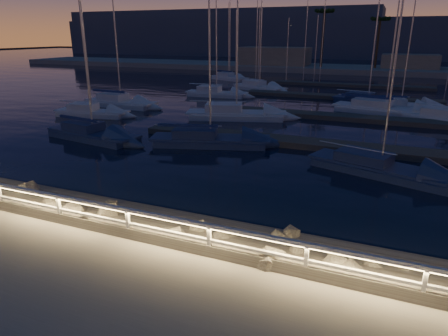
{
  "coord_description": "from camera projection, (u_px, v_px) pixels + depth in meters",
  "views": [
    {
      "loc": [
        5.65,
        -9.91,
        6.54
      ],
      "look_at": [
        -0.18,
        4.0,
        1.46
      ],
      "focal_mm": 32.0,
      "sensor_mm": 36.0,
      "label": 1
    }
  ],
  "objects": [
    {
      "name": "sailboat_l",
      "position": [
        382.0,
        109.0,
        37.59
      ],
      "size": [
        9.91,
        4.86,
        16.15
      ],
      "rotation": [
        0.0,
        0.0,
        -0.23
      ],
      "color": "silver",
      "rests_on": "ground"
    },
    {
      "name": "guard_rail",
      "position": [
        178.0,
        226.0,
        12.6
      ],
      "size": [
        44.11,
        0.12,
        1.06
      ],
      "color": "white",
      "rests_on": "ground"
    },
    {
      "name": "far_shore",
      "position": [
        363.0,
        68.0,
        77.5
      ],
      "size": [
        160.0,
        14.0,
        5.2
      ],
      "color": "gray",
      "rests_on": "ground"
    },
    {
      "name": "sailboat_i",
      "position": [
        215.0,
        93.0,
        47.77
      ],
      "size": [
        7.5,
        2.7,
        12.61
      ],
      "rotation": [
        0.0,
        0.0,
        0.06
      ],
      "color": "silver",
      "rests_on": "ground"
    },
    {
      "name": "sailboat_g",
      "position": [
        366.0,
        100.0,
        43.08
      ],
      "size": [
        7.69,
        3.88,
        12.58
      ],
      "rotation": [
        0.0,
        0.0,
        -0.24
      ],
      "color": "navy",
      "rests_on": "ground"
    },
    {
      "name": "palm_left",
      "position": [
        325.0,
        14.0,
        75.45
      ],
      "size": [
        3.0,
        3.0,
        11.2
      ],
      "color": "#4F3C25",
      "rests_on": "ground"
    },
    {
      "name": "sailboat_b",
      "position": [
        91.0,
        133.0,
        28.45
      ],
      "size": [
        7.78,
        3.38,
        12.84
      ],
      "rotation": [
        0.0,
        0.0,
        -0.16
      ],
      "color": "navy",
      "rests_on": "ground"
    },
    {
      "name": "sailboat_f",
      "position": [
        234.0,
        113.0,
        35.24
      ],
      "size": [
        9.04,
        4.98,
        14.85
      ],
      "rotation": [
        0.0,
        0.0,
        0.3
      ],
      "color": "silver",
      "rests_on": "ground"
    },
    {
      "name": "distant_hills",
      "position": [
        311.0,
        39.0,
        136.26
      ],
      "size": [
        230.0,
        37.5,
        18.0
      ],
      "color": "#3A4359",
      "rests_on": "ground"
    },
    {
      "name": "sailboat_d",
      "position": [
        377.0,
        166.0,
        21.46
      ],
      "size": [
        7.96,
        4.49,
        12.99
      ],
      "rotation": [
        0.0,
        0.0,
        -0.32
      ],
      "color": "navy",
      "rests_on": "ground"
    },
    {
      "name": "palm_center",
      "position": [
        380.0,
        21.0,
        73.09
      ],
      "size": [
        3.0,
        3.0,
        9.7
      ],
      "color": "#4F3C25",
      "rests_on": "ground"
    },
    {
      "name": "sailboat_k",
      "position": [
        398.0,
        105.0,
        39.59
      ],
      "size": [
        7.89,
        3.75,
        12.91
      ],
      "rotation": [
        0.0,
        0.0,
        0.21
      ],
      "color": "silver",
      "rests_on": "ground"
    },
    {
      "name": "ground",
      "position": [
        181.0,
        248.0,
        12.82
      ],
      "size": [
        400.0,
        400.0,
        0.0
      ],
      "primitive_type": "plane",
      "color": "gray",
      "rests_on": "ground"
    },
    {
      "name": "floating_docks",
      "position": [
        332.0,
        104.0,
        41.36
      ],
      "size": [
        22.0,
        36.0,
        0.4
      ],
      "color": "#544D46",
      "rests_on": "ground"
    },
    {
      "name": "riprap",
      "position": [
        84.0,
        212.0,
        15.88
      ],
      "size": [
        38.61,
        3.23,
        1.45
      ],
      "color": "slate",
      "rests_on": "ground"
    },
    {
      "name": "sailboat_c",
      "position": [
        207.0,
        139.0,
        26.92
      ],
      "size": [
        8.24,
        4.55,
        13.5
      ],
      "rotation": [
        0.0,
        0.0,
        0.3
      ],
      "color": "navy",
      "rests_on": "ground"
    },
    {
      "name": "sailboat_a",
      "position": [
        90.0,
        111.0,
        36.35
      ],
      "size": [
        6.97,
        3.12,
        11.54
      ],
      "rotation": [
        0.0,
        0.0,
        0.17
      ],
      "color": "silver",
      "rests_on": "ground"
    },
    {
      "name": "harbor_water",
      "position": [
        329.0,
        112.0,
        40.42
      ],
      "size": [
        400.0,
        440.0,
        0.6
      ],
      "color": "black",
      "rests_on": "ground"
    },
    {
      "name": "sailboat_n",
      "position": [
        258.0,
        87.0,
        53.26
      ],
      "size": [
        8.12,
        5.32,
        13.54
      ],
      "rotation": [
        0.0,
        0.0,
        -0.43
      ],
      "color": "silver",
      "rests_on": "ground"
    },
    {
      "name": "sailboat_e",
      "position": [
        119.0,
        102.0,
        41.14
      ],
      "size": [
        8.06,
        2.8,
        13.59
      ],
      "rotation": [
        0.0,
        0.0,
        -0.05
      ],
      "color": "silver",
      "rests_on": "ground"
    },
    {
      "name": "sailboat_m",
      "position": [
        229.0,
        77.0,
        64.77
      ],
      "size": [
        7.25,
        4.68,
        12.13
      ],
      "rotation": [
        0.0,
        0.0,
        -0.42
      ],
      "color": "silver",
      "rests_on": "ground"
    }
  ]
}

